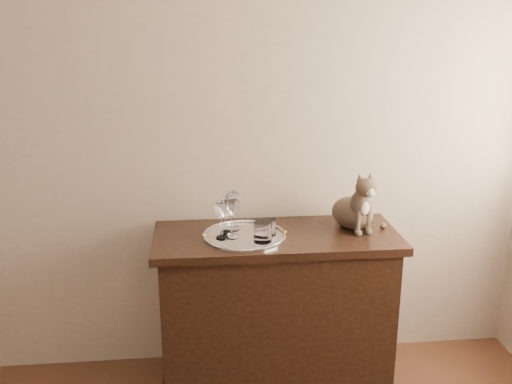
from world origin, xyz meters
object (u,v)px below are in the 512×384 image
Objects in this scene: wine_glass_c at (222,219)px; tumbler_c at (268,228)px; tumbler_a at (263,232)px; sideboard at (276,312)px; tray at (244,237)px; wine_glass_a at (226,215)px; cat at (353,198)px; wine_glass_d at (232,217)px; wine_glass_b at (233,210)px.

tumbler_c is at bearing 1.91° from wine_glass_c.
tumbler_a reaches higher than tumbler_c.
sideboard is 3.00× the size of tray.
wine_glass_c is at bearing -170.87° from sideboard.
cat reaches higher than wine_glass_a.
tumbler_c is at bearing 178.93° from cat.
wine_glass_a is 0.07m from wine_glass_c.
tumbler_a is (0.14, -0.08, -0.05)m from wine_glass_d.
sideboard is at bearing -18.79° from wine_glass_b.
tumbler_a is (0.08, -0.08, 0.05)m from tray.
wine_glass_c is at bearing -108.61° from wine_glass_a.
wine_glass_a is 0.06m from wine_glass_b.
cat reaches higher than sideboard.
tumbler_a is 1.19× the size of tumbler_c.
sideboard is 12.55× the size of tumbler_a.
tumbler_c is (0.04, 0.08, -0.01)m from tumbler_a.
tumbler_a is (0.16, -0.13, -0.04)m from wine_glass_a.
tumbler_a is 0.08m from tumbler_c.
sideboard is 0.58m from wine_glass_a.
cat is at bearing -1.09° from wine_glass_b.
tumbler_c is 0.46m from cat.
tray is 2.16× the size of wine_glass_a.
wine_glass_c is at bearing 159.93° from tumbler_a.
wine_glass_c is at bearing -168.95° from wine_glass_d.
tumbler_c is (0.17, -0.00, -0.06)m from wine_glass_d.
wine_glass_b is at bearing 146.81° from tumbler_c.
tumbler_c is (-0.05, -0.04, 0.47)m from sideboard.
wine_glass_a is 0.06m from wine_glass_d.
wine_glass_d is at bearing 11.05° from wine_glass_c.
tumbler_c reaches higher than sideboard.
cat reaches higher than wine_glass_d.
tumbler_a is 0.31× the size of cat.
wine_glass_d is (0.05, 0.01, 0.01)m from wine_glass_c.
cat reaches higher than tumbler_a.
wine_glass_b reaches higher than wine_glass_c.
tumbler_c is (0.11, -0.01, 0.04)m from tray.
wine_glass_a reaches higher than tumbler_c.
tumbler_a is (-0.08, -0.11, 0.48)m from sideboard.
tray is 0.12m from tumbler_a.
sideboard is 0.58m from wine_glass_b.
tumbler_c is at bearing -16.46° from wine_glass_a.
cat is (0.39, 0.06, 0.58)m from sideboard.
tumbler_c is (0.20, -0.06, -0.05)m from wine_glass_a.
wine_glass_d is at bearing 179.37° from tumbler_c.
wine_glass_b and wine_glass_d have the same top height.
wine_glass_a is 0.60× the size of cat.
tray is 0.15m from wine_glass_b.
wine_glass_c is 0.23m from tumbler_c.
tumbler_c is at bearing -0.63° from wine_glass_d.
tumbler_a is 0.51m from cat.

